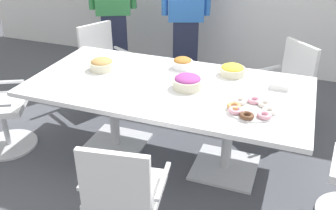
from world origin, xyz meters
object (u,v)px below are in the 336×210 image
object	(u,v)px
person_standing_1	(186,14)
snack_bowl_pretzels	(182,63)
office_chair_1	(283,92)
snack_bowl_candy_mix	(188,82)
napkin_pile	(280,85)
snack_bowl_cookies	(102,64)
person_standing_0	(113,7)
snack_bowl_chips_yellow	(232,70)
donut_platter	(251,109)
office_chair_4	(125,202)
conference_table	(168,97)
office_chair_2	(105,69)

from	to	relation	value
person_standing_1	snack_bowl_pretzels	xyz separation A→B (m)	(0.41, -1.36, -0.08)
office_chair_1	snack_bowl_candy_mix	distance (m)	1.26
office_chair_1	napkin_pile	xyz separation A→B (m)	(-0.02, -0.65, 0.37)
person_standing_1	snack_bowl_cookies	distance (m)	1.68
person_standing_0	napkin_pile	size ratio (longest dim) A/B	11.72
snack_bowl_chips_yellow	donut_platter	world-z (taller)	snack_bowl_chips_yellow
snack_bowl_pretzels	snack_bowl_cookies	bearing A→B (deg)	-156.65
snack_bowl_cookies	napkin_pile	xyz separation A→B (m)	(1.60, 0.18, -0.03)
office_chair_4	snack_bowl_chips_yellow	size ratio (longest dim) A/B	3.96
snack_bowl_pretzels	donut_platter	world-z (taller)	snack_bowl_pretzels
conference_table	napkin_pile	distance (m)	0.96
snack_bowl_cookies	snack_bowl_pretzels	distance (m)	0.75
snack_bowl_candy_mix	napkin_pile	distance (m)	0.78
person_standing_0	snack_bowl_candy_mix	distance (m)	2.20
office_chair_2	snack_bowl_cookies	xyz separation A→B (m)	(0.41, -0.74, 0.40)
conference_table	snack_bowl_chips_yellow	distance (m)	0.64
office_chair_4	snack_bowl_pretzels	distance (m)	1.55
snack_bowl_cookies	donut_platter	xyz separation A→B (m)	(1.44, -0.32, -0.03)
office_chair_1	napkin_pile	size ratio (longest dim) A/B	5.99
office_chair_4	person_standing_0	bearing A→B (deg)	109.40
snack_bowl_candy_mix	donut_platter	bearing A→B (deg)	-20.78
donut_platter	snack_bowl_chips_yellow	bearing A→B (deg)	113.74
snack_bowl_pretzels	donut_platter	bearing A→B (deg)	-39.50
snack_bowl_cookies	donut_platter	size ratio (longest dim) A/B	0.61
person_standing_1	snack_bowl_chips_yellow	size ratio (longest dim) A/B	7.42
office_chair_2	snack_bowl_cookies	size ratio (longest dim) A/B	4.02
snack_bowl_chips_yellow	office_chair_2	bearing A→B (deg)	164.27
office_chair_2	snack_bowl_candy_mix	size ratio (longest dim) A/B	3.65
conference_table	napkin_pile	world-z (taller)	napkin_pile
conference_table	office_chair_4	distance (m)	1.13
office_chair_2	person_standing_0	bearing A→B (deg)	-134.62
snack_bowl_chips_yellow	donut_platter	xyz separation A→B (m)	(0.27, -0.62, -0.03)
office_chair_4	napkin_pile	distance (m)	1.64
snack_bowl_candy_mix	snack_bowl_pretzels	distance (m)	0.44
snack_bowl_chips_yellow	napkin_pile	bearing A→B (deg)	-14.98
napkin_pile	snack_bowl_chips_yellow	bearing A→B (deg)	165.02
office_chair_2	napkin_pile	xyz separation A→B (m)	(2.00, -0.56, 0.37)
office_chair_4	snack_bowl_cookies	world-z (taller)	office_chair_4
snack_bowl_candy_mix	snack_bowl_cookies	size ratio (longest dim) A/B	1.10
person_standing_0	snack_bowl_chips_yellow	xyz separation A→B (m)	(1.81, -1.19, -0.13)
office_chair_1	snack_bowl_pretzels	distance (m)	1.14
person_standing_1	donut_platter	xyz separation A→B (m)	(1.15, -1.97, -0.12)
conference_table	donut_platter	size ratio (longest dim) A/B	6.51
snack_bowl_pretzels	donut_platter	size ratio (longest dim) A/B	0.52
person_standing_0	snack_bowl_cookies	size ratio (longest dim) A/B	7.87
office_chair_2	conference_table	bearing A→B (deg)	79.87
office_chair_2	napkin_pile	bearing A→B (deg)	101.64
snack_bowl_cookies	snack_bowl_pretzels	xyz separation A→B (m)	(0.69, 0.30, -0.00)
conference_table	snack_bowl_candy_mix	world-z (taller)	snack_bowl_candy_mix
snack_bowl_pretzels	donut_platter	xyz separation A→B (m)	(0.75, -0.61, -0.03)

